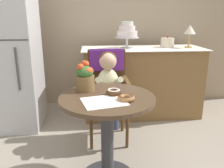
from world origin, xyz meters
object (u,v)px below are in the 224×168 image
at_px(seated_child, 108,81).
at_px(refrigerator, 9,56).
at_px(donut_mid, 114,92).
at_px(tiered_cake_stand, 127,32).
at_px(table_lamp, 190,30).
at_px(donut_front, 126,98).
at_px(flower_vase, 85,77).
at_px(round_layer_cake, 167,43).
at_px(wicker_chair, 107,80).
at_px(cafe_table, 107,122).

relative_size(seated_child, refrigerator, 0.43).
distance_m(donut_mid, tiered_cake_stand, 1.35).
bearing_deg(table_lamp, seated_child, -147.21).
bearing_deg(donut_mid, donut_front, -59.44).
height_order(flower_vase, table_lamp, table_lamp).
relative_size(flower_vase, refrigerator, 0.14).
xyz_separation_m(seated_child, round_layer_cake, (0.83, 0.78, 0.28)).
distance_m(seated_child, flower_vase, 0.49).
relative_size(wicker_chair, donut_mid, 8.18).
relative_size(cafe_table, table_lamp, 2.53).
xyz_separation_m(seated_child, flower_vase, (-0.21, -0.41, 0.16)).
relative_size(donut_front, round_layer_cake, 0.71).
bearing_deg(wicker_chair, flower_vase, -106.14).
height_order(cafe_table, table_lamp, table_lamp).
height_order(cafe_table, round_layer_cake, round_layer_cake).
height_order(donut_mid, round_layer_cake, round_layer_cake).
height_order(cafe_table, flower_vase, flower_vase).
height_order(cafe_table, donut_mid, donut_mid).
bearing_deg(cafe_table, round_layer_cake, 56.89).
distance_m(tiered_cake_stand, refrigerator, 1.43).
relative_size(table_lamp, refrigerator, 0.17).
bearing_deg(refrigerator, flower_vase, -46.64).
bearing_deg(flower_vase, cafe_table, -44.60).
bearing_deg(tiered_cake_stand, seated_child, -111.82).
bearing_deg(flower_vase, seated_child, 62.43).
distance_m(donut_front, table_lamp, 1.74).
height_order(wicker_chair, tiered_cake_stand, tiered_cake_stand).
relative_size(cafe_table, seated_child, 0.99).
xyz_separation_m(flower_vase, round_layer_cake, (1.04, 1.19, 0.13)).
height_order(wicker_chair, donut_front, wicker_chair).
xyz_separation_m(cafe_table, seated_child, (0.05, 0.57, 0.17)).
height_order(donut_mid, refrigerator, refrigerator).
bearing_deg(donut_mid, tiered_cake_stand, 77.17).
distance_m(cafe_table, round_layer_cake, 1.67).
height_order(flower_vase, refrigerator, refrigerator).
bearing_deg(donut_mid, seated_child, 90.22).
xyz_separation_m(wicker_chair, table_lamp, (1.09, 0.54, 0.48)).
distance_m(flower_vase, round_layer_cake, 1.59).
xyz_separation_m(donut_front, table_lamp, (1.01, 1.37, 0.38)).
height_order(cafe_table, wicker_chair, wicker_chair).
xyz_separation_m(wicker_chair, tiered_cake_stand, (0.29, 0.57, 0.46)).
bearing_deg(cafe_table, seated_child, 84.96).
height_order(seated_child, refrigerator, refrigerator).
xyz_separation_m(donut_mid, table_lamp, (1.08, 1.24, 0.37)).
distance_m(cafe_table, tiered_cake_stand, 1.47).
distance_m(cafe_table, seated_child, 0.60).
bearing_deg(wicker_chair, donut_front, -80.01).
bearing_deg(seated_child, flower_vase, -117.57).
distance_m(donut_front, donut_mid, 0.15).
bearing_deg(round_layer_cake, seated_child, -136.91).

